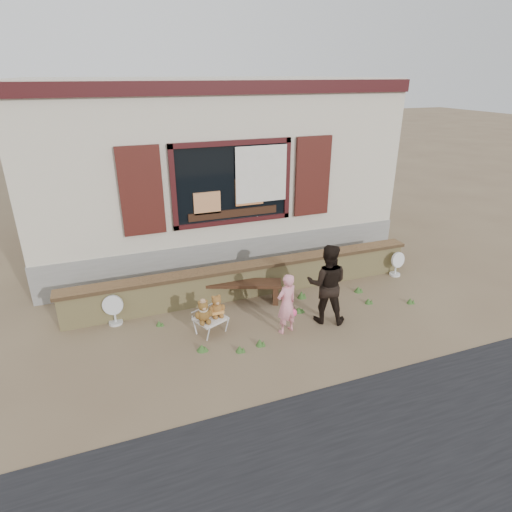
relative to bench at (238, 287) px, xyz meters
name	(u,v)px	position (x,y,z in m)	size (l,w,h in m)	color
ground	(268,319)	(0.30, -0.80, -0.31)	(80.00, 80.00, 0.00)	brown
shopfront	(202,163)	(0.30, 3.69, 1.69)	(8.04, 5.13, 4.00)	#B4A792
brick_wall	(249,279)	(0.30, 0.20, 0.03)	(7.10, 0.36, 0.67)	tan
bench	(238,287)	(0.00, 0.00, 0.00)	(1.68, 0.94, 0.43)	#341F12
folding_chair	(211,319)	(-0.77, -0.87, -0.05)	(0.61, 0.58, 0.29)	silver
teddy_bear_left	(203,311)	(-0.90, -0.93, 0.18)	(0.29, 0.25, 0.40)	brown
teddy_bear_right	(216,305)	(-0.64, -0.82, 0.18)	(0.28, 0.25, 0.39)	brown
child	(287,304)	(0.45, -1.28, 0.23)	(0.40, 0.26, 1.08)	pink
adult	(327,284)	(1.25, -1.19, 0.42)	(0.71, 0.55, 1.46)	black
fan_left	(114,309)	(-2.28, 0.00, -0.02)	(0.37, 0.24, 0.58)	silver
fan_right	(396,264)	(3.60, -0.09, -0.03)	(0.35, 0.23, 0.55)	white
grass_tufts	(295,314)	(0.81, -0.91, -0.25)	(4.78, 1.40, 0.15)	#375D25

